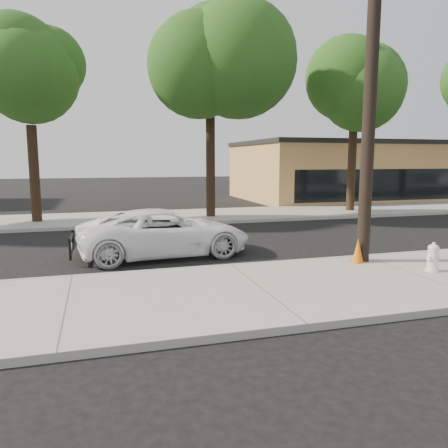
{
  "coord_description": "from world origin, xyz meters",
  "views": [
    {
      "loc": [
        -3.33,
        -12.9,
        2.92
      ],
      "look_at": [
        0.27,
        -0.51,
        1.0
      ],
      "focal_mm": 35.0,
      "sensor_mm": 36.0,
      "label": 1
    }
  ],
  "objects_px": {
    "police_cruiser": "(165,233)",
    "fire_hydrant": "(433,258)",
    "utility_pole": "(370,90)",
    "traffic_cone": "(358,251)"
  },
  "relations": [
    {
      "from": "police_cruiser",
      "to": "fire_hydrant",
      "type": "bearing_deg",
      "value": -130.6
    },
    {
      "from": "utility_pole",
      "to": "traffic_cone",
      "type": "height_order",
      "value": "utility_pole"
    },
    {
      "from": "utility_pole",
      "to": "traffic_cone",
      "type": "distance_m",
      "value": 4.24
    },
    {
      "from": "fire_hydrant",
      "to": "traffic_cone",
      "type": "height_order",
      "value": "fire_hydrant"
    },
    {
      "from": "utility_pole",
      "to": "fire_hydrant",
      "type": "distance_m",
      "value": 4.58
    },
    {
      "from": "police_cruiser",
      "to": "traffic_cone",
      "type": "distance_m",
      "value": 5.62
    },
    {
      "from": "utility_pole",
      "to": "traffic_cone",
      "type": "bearing_deg",
      "value": -153.32
    },
    {
      "from": "utility_pole",
      "to": "fire_hydrant",
      "type": "xyz_separation_m",
      "value": [
        1.02,
        -1.46,
        -4.22
      ]
    },
    {
      "from": "police_cruiser",
      "to": "utility_pole",
      "type": "bearing_deg",
      "value": -124.61
    },
    {
      "from": "police_cruiser",
      "to": "traffic_cone",
      "type": "xyz_separation_m",
      "value": [
        4.78,
        -2.94,
        -0.25
      ]
    }
  ]
}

